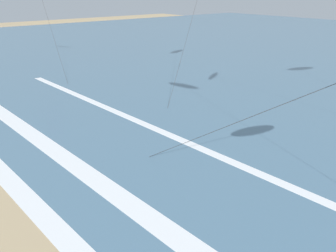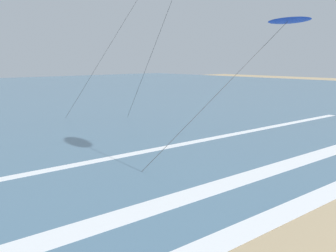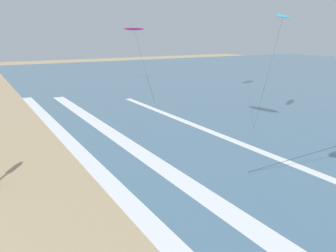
{
  "view_description": "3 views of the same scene",
  "coord_description": "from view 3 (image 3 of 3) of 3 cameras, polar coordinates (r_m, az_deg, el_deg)",
  "views": [
    {
      "loc": [
        13.8,
        4.23,
        8.14
      ],
      "look_at": [
        1.86,
        14.16,
        2.54
      ],
      "focal_mm": 42.12,
      "sensor_mm": 36.0,
      "label": 1
    },
    {
      "loc": [
        -10.16,
        2.6,
        4.55
      ],
      "look_at": [
        -0.5,
        13.55,
        2.07
      ],
      "focal_mm": 42.64,
      "sensor_mm": 36.0,
      "label": 2
    },
    {
      "loc": [
        10.49,
        3.97,
        6.52
      ],
      "look_at": [
        -1.94,
        11.25,
        2.56
      ],
      "focal_mm": 35.92,
      "sensor_mm": 36.0,
      "label": 3
    }
  ],
  "objects": [
    {
      "name": "kite_cyan_far_right",
      "position": [
        34.29,
        18.96,
        17.16
      ],
      "size": [
        6.84,
        10.33,
        8.34
      ],
      "color": "#23A8C6",
      "rests_on": "ground"
    },
    {
      "name": "wave_foam_outer_break",
      "position": [
        18.61,
        20.47,
        -6.12
      ],
      "size": [
        42.15,
        0.58,
        0.01
      ],
      "primitive_type": "cube",
      "color": "white",
      "rests_on": "ocean_surface"
    },
    {
      "name": "wave_foam_mid_break",
      "position": [
        15.0,
        4.12,
        -10.38
      ],
      "size": [
        50.48,
        1.05,
        0.01
      ],
      "primitive_type": "cube",
      "color": "white",
      "rests_on": "ocean_surface"
    },
    {
      "name": "kite_magenta_high_right",
      "position": [
        41.29,
        -5.82,
        16.02
      ],
      "size": [
        11.33,
        3.38,
        7.31
      ],
      "color": "#CC2384",
      "rests_on": "ground"
    },
    {
      "name": "wave_foam_shoreline",
      "position": [
        12.7,
        -3.92,
        -15.5
      ],
      "size": [
        55.83,
        0.9,
        0.01
      ],
      "primitive_type": "cube",
      "color": "white",
      "rests_on": "ocean_surface"
    }
  ]
}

